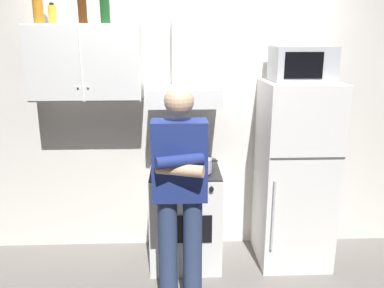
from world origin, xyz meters
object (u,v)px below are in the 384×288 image
(upper_cabinet, at_px, (86,62))
(bottle_spice_jar, at_px, (52,14))
(microwave, at_px, (302,64))
(person_standing, at_px, (180,192))
(bottle_liquor_amber, at_px, (37,4))
(stove_oven, at_px, (185,215))
(bottle_rum_dark, at_px, (82,5))
(refrigerator, at_px, (294,174))
(range_hood, at_px, (184,81))
(bottle_wine_green, at_px, (104,3))
(cooking_pot, at_px, (201,166))

(upper_cabinet, bearing_deg, bottle_spice_jar, -174.17)
(upper_cabinet, relative_size, microwave, 1.88)
(person_standing, xyz_separation_m, bottle_liquor_amber, (-1.09, 0.72, 1.30))
(upper_cabinet, bearing_deg, stove_oven, -8.90)
(stove_oven, xyz_separation_m, bottle_rum_dark, (-0.80, 0.10, 1.76))
(refrigerator, bearing_deg, bottle_liquor_amber, 176.97)
(range_hood, distance_m, bottle_rum_dark, 0.99)
(range_hood, xyz_separation_m, microwave, (0.95, -0.11, 0.14))
(upper_cabinet, bearing_deg, bottle_rum_dark, -81.61)
(bottle_spice_jar, relative_size, bottle_liquor_amber, 0.50)
(person_standing, relative_size, bottle_liquor_amber, 5.19)
(bottle_wine_green, bearing_deg, person_standing, -51.01)
(range_hood, height_order, cooking_pot, range_hood)
(refrigerator, bearing_deg, upper_cabinet, 175.93)
(microwave, relative_size, cooking_pot, 1.75)
(microwave, xyz_separation_m, cooking_pot, (-0.82, -0.14, -0.81))
(person_standing, distance_m, bottle_wine_green, 1.59)
(bottle_wine_green, xyz_separation_m, bottle_rum_dark, (-0.18, -0.00, -0.02))
(range_hood, relative_size, bottle_wine_green, 2.28)
(upper_cabinet, xyz_separation_m, range_hood, (0.80, 0.00, -0.15))
(bottle_liquor_amber, bearing_deg, stove_oven, -5.58)
(cooking_pot, xyz_separation_m, bottle_liquor_amber, (-1.27, 0.23, 1.27))
(microwave, bearing_deg, person_standing, -148.00)
(upper_cabinet, distance_m, cooking_pot, 1.26)
(refrigerator, distance_m, cooking_pot, 0.84)
(range_hood, xyz_separation_m, bottle_rum_dark, (-0.80, -0.03, 0.59))
(cooking_pot, bearing_deg, person_standing, -110.30)
(microwave, bearing_deg, refrigerator, -89.10)
(person_standing, relative_size, bottle_spice_jar, 10.40)
(microwave, bearing_deg, stove_oven, -178.85)
(bottle_wine_green, bearing_deg, range_hood, 2.50)
(upper_cabinet, height_order, range_hood, range_hood)
(stove_oven, xyz_separation_m, range_hood, (0.00, 0.13, 1.16))
(bottle_spice_jar, bearing_deg, cooking_pot, -10.76)
(upper_cabinet, relative_size, person_standing, 0.55)
(range_hood, xyz_separation_m, bottle_wine_green, (-0.62, -0.03, 0.61))
(microwave, xyz_separation_m, bottle_wine_green, (-1.57, 0.08, 0.47))
(cooking_pot, height_order, bottle_liquor_amber, bottle_liquor_amber)
(bottle_spice_jar, bearing_deg, stove_oven, -5.63)
(range_hood, bearing_deg, person_standing, -93.91)
(bottle_wine_green, distance_m, bottle_liquor_amber, 0.52)
(upper_cabinet, distance_m, bottle_spice_jar, 0.44)
(stove_oven, xyz_separation_m, bottle_spice_jar, (-1.03, 0.10, 1.69))
(stove_oven, height_order, bottle_spice_jar, bottle_spice_jar)
(microwave, height_order, bottle_liquor_amber, bottle_liquor_amber)
(upper_cabinet, distance_m, person_standing, 1.35)
(stove_oven, relative_size, bottle_rum_dark, 3.02)
(microwave, bearing_deg, cooking_pot, -170.43)
(bottle_liquor_amber, bearing_deg, microwave, -2.53)
(cooking_pot, distance_m, bottle_rum_dark, 1.58)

